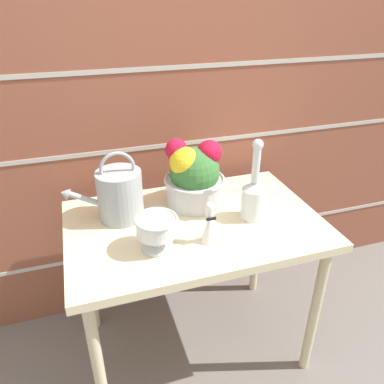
% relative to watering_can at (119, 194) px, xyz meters
% --- Properties ---
extents(ground_plane, '(12.00, 12.00, 0.00)m').
position_rel_watering_can_xyz_m(ground_plane, '(0.28, -0.12, -0.85)').
color(ground_plane, slate).
extents(brick_wall, '(3.60, 0.08, 2.20)m').
position_rel_watering_can_xyz_m(brick_wall, '(0.28, 0.33, 0.25)').
color(brick_wall, brown).
rests_on(brick_wall, ground_plane).
extents(patio_table, '(1.04, 0.67, 0.74)m').
position_rel_watering_can_xyz_m(patio_table, '(0.28, -0.12, -0.19)').
color(patio_table, beige).
rests_on(patio_table, ground_plane).
extents(watering_can, '(0.33, 0.18, 0.30)m').
position_rel_watering_can_xyz_m(watering_can, '(0.00, 0.00, 0.00)').
color(watering_can, '#9EA3A8').
rests_on(watering_can, patio_table).
extents(crystal_pedestal_bowl, '(0.16, 0.16, 0.13)m').
position_rel_watering_can_xyz_m(crystal_pedestal_bowl, '(0.10, -0.25, -0.02)').
color(crystal_pedestal_bowl, silver).
rests_on(crystal_pedestal_bowl, patio_table).
extents(flower_planter, '(0.27, 0.27, 0.30)m').
position_rel_watering_can_xyz_m(flower_planter, '(0.33, 0.02, 0.02)').
color(flower_planter, '#BCBCC1').
rests_on(flower_planter, patio_table).
extents(glass_decanter, '(0.10, 0.10, 0.35)m').
position_rel_watering_can_xyz_m(glass_decanter, '(0.52, -0.17, -0.00)').
color(glass_decanter, silver).
rests_on(glass_decanter, patio_table).
extents(figurine_vase, '(0.07, 0.07, 0.17)m').
position_rel_watering_can_xyz_m(figurine_vase, '(0.29, -0.27, -0.04)').
color(figurine_vase, white).
rests_on(figurine_vase, patio_table).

